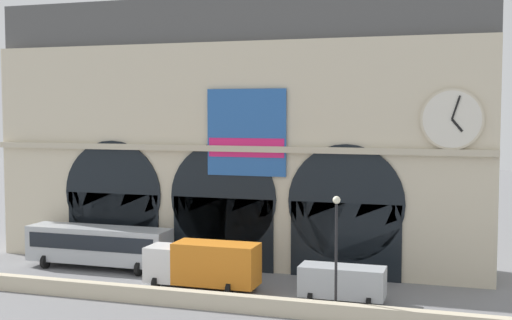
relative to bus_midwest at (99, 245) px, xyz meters
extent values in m
plane|color=slate|center=(8.87, -2.45, -1.78)|extent=(200.00, 200.00, 0.00)
cube|color=beige|center=(8.87, -7.09, -1.28)|extent=(90.00, 0.70, 1.00)
cube|color=beige|center=(8.87, 5.40, 6.55)|extent=(38.05, 5.70, 16.66)
cube|color=#4C4C4C|center=(8.87, 5.70, 16.60)|extent=(38.05, 5.10, 3.45)
cube|color=black|center=(-0.19, 2.50, 0.88)|extent=(7.75, 0.20, 5.32)
cylinder|color=black|center=(-0.19, 2.50, 3.53)|extent=(8.15, 0.20, 8.15)
cube|color=black|center=(8.87, 2.50, 0.88)|extent=(7.75, 0.20, 5.32)
cylinder|color=black|center=(8.87, 2.50, 3.53)|extent=(8.15, 0.20, 8.15)
cube|color=black|center=(17.93, 2.50, 0.88)|extent=(7.75, 0.20, 5.32)
cylinder|color=black|center=(17.93, 2.50, 3.53)|extent=(8.15, 0.20, 8.15)
cylinder|color=beige|center=(24.89, 2.40, 9.35)|extent=(4.05, 0.25, 4.05)
cylinder|color=silver|center=(24.89, 2.28, 9.35)|extent=(3.75, 0.06, 3.75)
cube|color=black|center=(25.22, 2.22, 8.95)|extent=(0.78, 0.04, 0.90)
cube|color=black|center=(25.13, 2.20, 10.11)|extent=(0.59, 0.04, 1.56)
cube|color=#2659A5|center=(10.74, 2.38, 8.34)|extent=(5.91, 0.12, 6.24)
cube|color=#DB1E66|center=(10.74, 2.30, 7.25)|extent=(5.68, 0.04, 1.36)
cube|color=#C0B49A|center=(8.87, 2.40, 7.17)|extent=(38.05, 0.50, 0.44)
cube|color=#ADB2B7|center=(0.00, 0.01, 0.02)|extent=(11.00, 2.50, 2.60)
cube|color=black|center=(0.00, -1.26, 0.37)|extent=(10.12, 0.04, 1.10)
cylinder|color=black|center=(-3.85, -1.12, -1.28)|extent=(0.28, 1.00, 1.00)
cylinder|color=black|center=(-3.85, 1.13, -1.28)|extent=(0.28, 1.00, 1.00)
cylinder|color=black|center=(3.85, -1.12, -1.28)|extent=(0.28, 1.00, 1.00)
cylinder|color=black|center=(3.85, 1.13, -1.28)|extent=(0.28, 1.00, 1.00)
cube|color=white|center=(6.74, -3.11, -0.21)|extent=(2.00, 2.30, 2.30)
cube|color=orange|center=(10.49, -3.11, -0.01)|extent=(5.50, 2.30, 2.70)
cylinder|color=black|center=(6.64, -4.14, -1.36)|extent=(0.28, 0.84, 0.84)
cylinder|color=black|center=(6.64, -2.07, -1.36)|extent=(0.28, 0.84, 0.84)
cylinder|color=black|center=(11.74, -4.14, -1.36)|extent=(0.28, 0.84, 0.84)
cylinder|color=black|center=(11.74, -2.07, -1.36)|extent=(0.28, 0.84, 0.84)
cube|color=#ADB2B7|center=(18.77, -3.23, -0.51)|extent=(5.20, 2.00, 1.86)
cylinder|color=black|center=(17.00, -4.13, -1.44)|extent=(0.28, 0.68, 0.68)
cylinder|color=black|center=(17.00, -2.33, -1.44)|extent=(0.28, 0.68, 0.68)
cylinder|color=black|center=(20.54, -4.13, -1.44)|extent=(0.28, 0.68, 0.68)
cylinder|color=black|center=(20.54, -2.33, -1.44)|extent=(0.28, 0.68, 0.68)
cylinder|color=black|center=(18.96, -6.29, 1.47)|extent=(0.16, 0.16, 6.50)
sphere|color=#F2EDCC|center=(18.96, -6.29, 4.90)|extent=(0.44, 0.44, 0.44)
camera|label=1|loc=(26.00, -43.56, 9.89)|focal=47.45mm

